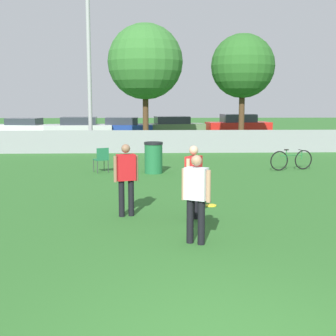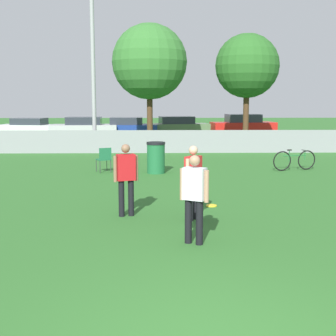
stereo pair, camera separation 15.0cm
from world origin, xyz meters
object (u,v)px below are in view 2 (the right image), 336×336
parked_car_silver (84,128)px  parked_car_red (243,125)px  parked_car_blue (127,127)px  parked_car_olive (177,127)px  folding_chair_sideline (104,158)px  trash_bin (156,158)px  player_defender_red (193,178)px  player_receiver_white (194,194)px  light_pole (93,47)px  bicycle_sideline (295,160)px  player_thrower_red (126,175)px  tree_far_right (247,66)px  frisbee_disc (211,206)px  tree_near_pole (150,62)px  parked_car_white (30,127)px

parked_car_silver → parked_car_red: 11.13m
parked_car_blue → parked_car_olive: bearing=12.1°
folding_chair_sideline → parked_car_olive: size_ratio=0.19×
trash_bin → player_defender_red: bearing=-82.9°
parked_car_olive → player_defender_red: bearing=-101.4°
player_receiver_white → parked_car_blue: bearing=125.1°
light_pole → parked_car_olive: bearing=64.0°
bicycle_sideline → light_pole: bearing=125.6°
player_thrower_red → folding_chair_sideline: (-1.18, 6.27, -0.40)m
trash_bin → light_pole: bearing=113.1°
folding_chair_sideline → bicycle_sideline: folding_chair_sideline is taller
tree_far_right → bicycle_sideline: (-0.01, -9.60, -4.01)m
folding_chair_sideline → parked_car_silver: bearing=-105.2°
tree_far_right → folding_chair_sideline: size_ratio=6.98×
frisbee_disc → folding_chair_sideline: (-3.19, 5.36, 0.51)m
player_receiver_white → parked_car_blue: 23.90m
player_receiver_white → parked_car_silver: bearing=131.9°
player_defender_red → frisbee_disc: (0.56, 1.30, -0.91)m
tree_near_pole → parked_car_white: size_ratio=1.53×
parked_car_olive → parked_car_red: 4.78m
player_thrower_red → parked_car_red: size_ratio=0.34×
player_thrower_red → parked_car_red: bearing=56.4°
parked_car_red → tree_far_right: bearing=-107.0°
bicycle_sideline → parked_car_white: size_ratio=0.39×
player_thrower_red → parked_car_white: bearing=92.9°
parked_car_white → parked_car_olive: (10.09, 0.38, 0.02)m
player_receiver_white → parked_car_silver: player_receiver_white is taller
light_pole → folding_chair_sideline: bearing=-79.9°
tree_far_right → parked_car_white: (-13.73, 5.87, -3.73)m
tree_near_pole → parked_car_red: size_ratio=1.43×
parked_car_white → parked_car_red: size_ratio=0.93×
player_defender_red → bicycle_sideline: player_defender_red is taller
player_defender_red → player_receiver_white: 1.67m
player_thrower_red → folding_chair_sideline: 6.40m
frisbee_disc → parked_car_olive: bearing=89.8°
player_defender_red → frisbee_disc: 1.68m
player_defender_red → parked_car_red: player_defender_red is taller
frisbee_disc → parked_car_red: parked_car_red is taller
tree_far_right → parked_car_olive: 8.13m
player_receiver_white → bicycle_sideline: player_receiver_white is taller
light_pole → player_receiver_white: light_pole is taller
parked_car_blue → parked_car_olive: 3.51m
tree_near_pole → player_defender_red: (1.15, -16.53, -3.68)m
player_thrower_red → parked_car_red: (6.82, 22.96, -0.20)m
parked_car_blue → trash_bin: bearing=-82.9°
player_thrower_red → trash_bin: bearing=66.8°
player_thrower_red → frisbee_disc: (2.01, 0.91, -0.91)m
folding_chair_sideline → bicycle_sideline: 6.89m
tree_far_right → player_receiver_white: bearing=-103.5°
player_defender_red → parked_car_olive: size_ratio=0.35×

